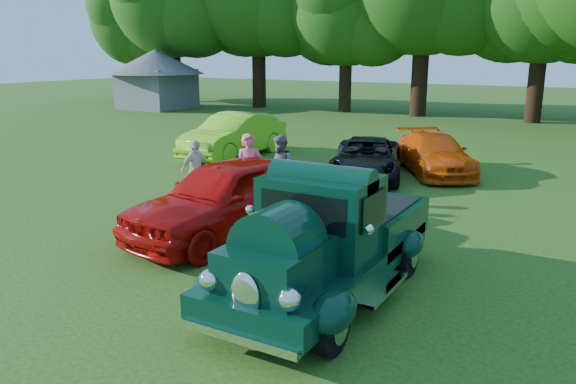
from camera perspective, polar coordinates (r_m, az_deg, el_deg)
The scene contains 10 objects.
ground at distance 9.86m, azimuth -1.31°, elevation -8.15°, with size 120.00×120.00×0.00m, color #214610.
hero_pickup at distance 8.80m, azimuth 4.02°, elevation -5.11°, with size 2.31×4.97×1.94m.
red_convertible at distance 11.64m, azimuth -6.12°, elevation -0.53°, with size 1.92×4.76×1.62m, color #B30A07.
back_car_lime at distance 20.62m, azimuth -5.49°, elevation 5.77°, with size 1.65×4.73×1.56m, color #6CCA1A.
back_car_black at distance 17.11m, azimuth 7.99°, elevation 3.39°, with size 2.00×4.34×1.21m, color black.
back_car_orange at distance 18.25m, azimuth 14.62°, elevation 3.79°, with size 1.73×4.27×1.24m, color #D74807.
spectator_pink at distance 13.72m, azimuth -3.95°, elevation 2.16°, with size 0.66×0.43×1.81m, color #ED6180.
spectator_grey at distance 14.31m, azimuth -0.84°, elevation 2.44°, with size 0.82×0.64×1.70m, color slate.
spectator_white at distance 14.85m, azimuth -9.37°, elevation 2.32°, with size 0.88×0.37×1.51m, color beige.
gazebo at distance 39.32m, azimuth -13.25°, elevation 11.75°, with size 6.40×6.40×3.90m.
Camera 1 is at (4.74, -7.80, 3.73)m, focal length 35.00 mm.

